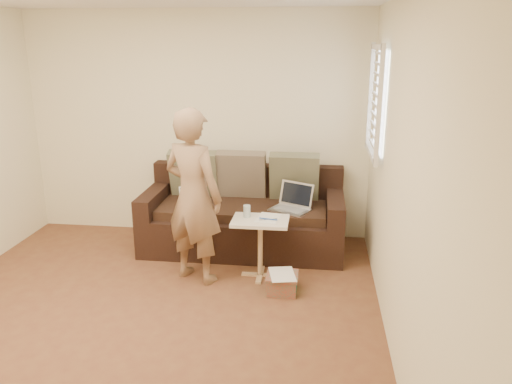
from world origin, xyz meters
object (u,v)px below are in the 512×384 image
Objects in this scene: laptop_white at (196,206)px; striped_box at (282,283)px; side_table at (260,248)px; drinking_glass at (247,211)px; sofa at (243,212)px; person at (193,196)px; laptop_silver at (290,211)px.

laptop_white is 1.40m from striped_box.
side_table is 0.39m from drinking_glass.
side_table is (0.27, -0.69, -0.13)m from sofa.
sofa is 0.69m from drinking_glass.
striped_box is (0.51, -0.99, -0.33)m from sofa.
drinking_glass is (0.49, 0.17, -0.19)m from person.
striped_box is (0.24, -0.31, -0.21)m from side_table.
laptop_white is at bearing 142.13° from drinking_glass.
sofa is at bearing 101.89° from drinking_glass.
laptop_white is at bearing -53.72° from person.
side_table is 5.00× the size of drinking_glass.
side_table is at bearing -69.61° from laptop_white.
side_table is (0.77, -0.55, -0.22)m from laptop_white.
striped_box is at bearing -168.85° from person.
laptop_white is 0.97m from side_table.
striped_box is (0.38, -0.36, -0.57)m from drinking_glass.
person is (0.15, -0.67, 0.33)m from laptop_white.
laptop_white is (-1.03, 0.02, 0.00)m from laptop_silver.
side_table is 0.44m from striped_box.
laptop_white is 0.76m from person.
sofa is 1.30× the size of person.
striped_box is (0.86, -0.19, -0.75)m from person.
sofa reaches higher than laptop_silver.
laptop_silver is 0.94m from striped_box.
person reaches higher than side_table.
sofa is 7.49× the size of laptop_white.
striped_box is at bearing -74.46° from laptop_white.
laptop_white is at bearing 139.89° from striped_box.
laptop_white is 0.49× the size of side_table.
person reaches higher than drinking_glass.
laptop_silver is 1.14m from person.
drinking_glass is (-0.39, -0.48, 0.14)m from laptop_silver.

